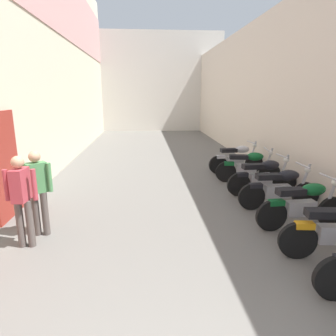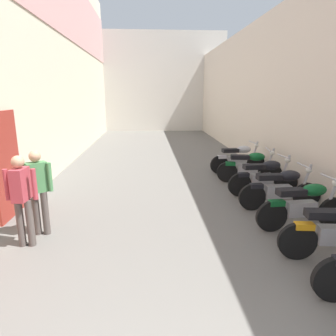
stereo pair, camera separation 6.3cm
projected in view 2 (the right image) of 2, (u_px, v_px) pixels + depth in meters
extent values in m
plane|color=#66635E|center=(164.00, 179.00, 9.12)|extent=(36.47, 36.47, 0.00)
cube|color=beige|center=(53.00, 47.00, 9.85)|extent=(0.40, 20.47, 8.07)
cube|color=#9E2D23|center=(7.00, 166.00, 6.08)|extent=(0.06, 1.10, 2.20)
cube|color=beige|center=(261.00, 94.00, 10.67)|extent=(0.40, 20.47, 5.07)
cube|color=beige|center=(154.00, 83.00, 21.14)|extent=(9.77, 2.00, 6.63)
cylinder|color=black|center=(336.00, 280.00, 3.66)|extent=(0.60, 0.12, 0.60)
cylinder|color=black|center=(297.00, 241.00, 4.61)|extent=(0.61, 0.15, 0.60)
cube|color=#9E9EA3|center=(336.00, 235.00, 4.56)|extent=(0.58, 0.26, 0.28)
cube|color=black|center=(324.00, 214.00, 4.49)|extent=(0.54, 0.28, 0.12)
cube|color=orange|center=(304.00, 226.00, 4.55)|extent=(0.29, 0.17, 0.10)
cylinder|color=black|center=(333.00, 213.00, 5.73)|extent=(0.60, 0.12, 0.60)
cylinder|color=black|center=(272.00, 216.00, 5.56)|extent=(0.60, 0.12, 0.60)
cube|color=#9E9EA3|center=(301.00, 209.00, 5.61)|extent=(0.57, 0.24, 0.28)
ellipsoid|color=#0F5123|center=(314.00, 190.00, 5.56)|extent=(0.50, 0.29, 0.24)
cube|color=black|center=(291.00, 192.00, 5.50)|extent=(0.53, 0.26, 0.12)
cylinder|color=#9E9EA3|center=(332.00, 196.00, 5.64)|extent=(0.25, 0.08, 0.77)
cylinder|color=#9E9EA3|center=(331.00, 178.00, 5.54)|extent=(0.08, 0.58, 0.04)
sphere|color=silver|center=(336.00, 183.00, 5.58)|extent=(0.14, 0.14, 0.14)
cube|color=#0F5123|center=(277.00, 203.00, 5.51)|extent=(0.29, 0.16, 0.10)
cylinder|color=black|center=(307.00, 196.00, 6.68)|extent=(0.60, 0.08, 0.60)
cylinder|color=black|center=(252.00, 197.00, 6.59)|extent=(0.60, 0.08, 0.60)
cube|color=#9E9EA3|center=(278.00, 191.00, 6.60)|extent=(0.56, 0.20, 0.28)
ellipsoid|color=black|center=(289.00, 176.00, 6.53)|extent=(0.48, 0.26, 0.24)
cube|color=black|center=(269.00, 177.00, 6.51)|extent=(0.52, 0.22, 0.12)
cylinder|color=#9E9EA3|center=(305.00, 181.00, 6.59)|extent=(0.25, 0.06, 0.77)
cylinder|color=#9E9EA3|center=(304.00, 166.00, 6.50)|extent=(0.04, 0.58, 0.04)
sphere|color=silver|center=(309.00, 170.00, 6.53)|extent=(0.14, 0.14, 0.14)
cube|color=black|center=(256.00, 186.00, 6.54)|extent=(0.28, 0.14, 0.10)
cylinder|color=black|center=(286.00, 183.00, 7.66)|extent=(0.60, 0.12, 0.60)
cylinder|color=black|center=(240.00, 185.00, 7.49)|extent=(0.60, 0.12, 0.60)
cube|color=#9E9EA3|center=(262.00, 179.00, 7.54)|extent=(0.57, 0.24, 0.28)
ellipsoid|color=black|center=(271.00, 165.00, 7.49)|extent=(0.50, 0.29, 0.24)
cube|color=black|center=(254.00, 167.00, 7.43)|extent=(0.53, 0.26, 0.12)
cylinder|color=#9E9EA3|center=(285.00, 170.00, 7.57)|extent=(0.25, 0.08, 0.77)
cylinder|color=#9E9EA3|center=(283.00, 156.00, 7.47)|extent=(0.08, 0.58, 0.04)
sphere|color=silver|center=(288.00, 160.00, 7.52)|extent=(0.14, 0.14, 0.14)
cube|color=black|center=(243.00, 175.00, 7.44)|extent=(0.29, 0.16, 0.10)
cylinder|color=black|center=(271.00, 173.00, 8.58)|extent=(0.61, 0.18, 0.60)
cylinder|color=black|center=(227.00, 172.00, 8.70)|extent=(0.61, 0.18, 0.60)
cube|color=#9E9EA3|center=(247.00, 169.00, 8.61)|extent=(0.58, 0.29, 0.28)
ellipsoid|color=#0F5123|center=(256.00, 157.00, 8.51)|extent=(0.52, 0.33, 0.24)
cube|color=black|center=(240.00, 157.00, 8.55)|extent=(0.55, 0.30, 0.12)
cylinder|color=#9E9EA3|center=(270.00, 161.00, 8.50)|extent=(0.25, 0.10, 0.77)
cylinder|color=#9E9EA3|center=(268.00, 149.00, 8.42)|extent=(0.13, 0.58, 0.04)
sphere|color=silver|center=(272.00, 153.00, 8.44)|extent=(0.14, 0.14, 0.14)
cube|color=#0F5123|center=(230.00, 164.00, 8.63)|extent=(0.30, 0.18, 0.10)
cylinder|color=black|center=(256.00, 163.00, 9.82)|extent=(0.61, 0.14, 0.60)
cylinder|color=black|center=(219.00, 165.00, 9.61)|extent=(0.61, 0.14, 0.60)
cube|color=#9E9EA3|center=(236.00, 161.00, 9.68)|extent=(0.58, 0.26, 0.28)
ellipsoid|color=#B7B7BC|center=(244.00, 149.00, 9.63)|extent=(0.50, 0.31, 0.24)
cube|color=black|center=(230.00, 151.00, 9.56)|extent=(0.54, 0.27, 0.12)
cylinder|color=#9E9EA3|center=(254.00, 153.00, 9.72)|extent=(0.25, 0.09, 0.77)
cylinder|color=#9E9EA3|center=(253.00, 142.00, 9.63)|extent=(0.10, 0.58, 0.04)
sphere|color=silver|center=(256.00, 145.00, 9.67)|extent=(0.14, 0.14, 0.14)
cube|color=#B7B7BC|center=(222.00, 157.00, 9.56)|extent=(0.29, 0.17, 0.10)
cylinder|color=#564C47|center=(20.00, 223.00, 5.00)|extent=(0.12, 0.12, 0.82)
cylinder|color=#564C47|center=(30.00, 223.00, 5.01)|extent=(0.12, 0.12, 0.82)
cube|color=#B23D47|center=(21.00, 184.00, 4.84)|extent=(0.23, 0.35, 0.54)
sphere|color=tan|center=(18.00, 162.00, 4.75)|extent=(0.20, 0.20, 0.20)
cylinder|color=#B23D47|center=(7.00, 185.00, 4.82)|extent=(0.08, 0.08, 0.52)
cylinder|color=#B23D47|center=(34.00, 184.00, 4.85)|extent=(0.08, 0.08, 0.52)
cylinder|color=#564C47|center=(36.00, 213.00, 5.42)|extent=(0.12, 0.12, 0.82)
cylinder|color=#564C47|center=(45.00, 213.00, 5.43)|extent=(0.12, 0.12, 0.82)
cube|color=#4C8C51|center=(37.00, 177.00, 5.26)|extent=(0.39, 0.36, 0.54)
sphere|color=tan|center=(35.00, 156.00, 5.17)|extent=(0.20, 0.20, 0.20)
cylinder|color=#4C8C51|center=(24.00, 177.00, 5.25)|extent=(0.08, 0.08, 0.52)
cylinder|color=#4C8C51|center=(50.00, 177.00, 5.28)|extent=(0.08, 0.08, 0.52)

